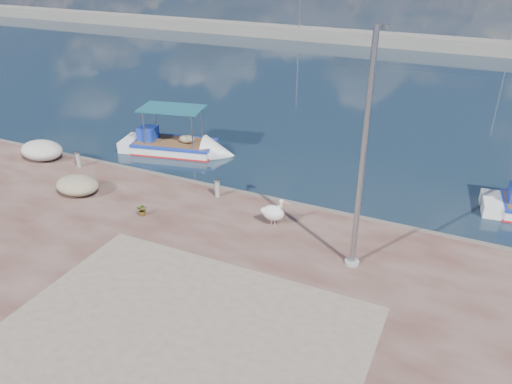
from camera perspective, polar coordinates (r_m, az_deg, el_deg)
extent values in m
plane|color=#162635|center=(15.57, -6.03, -10.06)|extent=(1400.00, 1400.00, 0.00)
cube|color=gray|center=(12.91, -9.18, -16.62)|extent=(9.00, 7.00, 0.01)
cube|color=gray|center=(51.69, 17.97, 15.99)|extent=(120.00, 2.20, 1.20)
cube|color=white|center=(24.85, -9.22, 4.71)|extent=(5.69, 2.88, 0.89)
cube|color=#1832A1|center=(24.71, -9.29, 5.57)|extent=(4.21, 2.62, 0.13)
cube|color=red|center=(24.87, -9.21, 4.60)|extent=(4.21, 2.60, 0.11)
cube|color=#1832A1|center=(25.10, -12.25, 6.56)|extent=(1.00, 1.00, 0.66)
cube|color=#164A5B|center=(24.14, -9.59, 9.40)|extent=(3.28, 2.28, 0.07)
cylinder|color=tan|center=(17.26, 1.77, -3.34)|extent=(0.03, 0.03, 0.26)
cylinder|color=tan|center=(17.24, 2.19, -3.39)|extent=(0.03, 0.03, 0.26)
ellipsoid|color=silver|center=(17.08, 1.99, -2.40)|extent=(0.85, 0.61, 0.55)
cylinder|color=silver|center=(16.90, 2.80, -1.68)|extent=(0.20, 0.13, 0.47)
sphere|color=silver|center=(16.80, 2.94, -1.09)|extent=(0.16, 0.16, 0.16)
cone|color=#CA654E|center=(16.79, 3.55, -1.28)|extent=(0.38, 0.15, 0.12)
cylinder|color=gray|center=(13.95, 12.12, 3.86)|extent=(0.16, 0.16, 7.00)
cylinder|color=gray|center=(15.60, 10.90, -7.88)|extent=(0.44, 0.44, 0.10)
cube|color=gray|center=(13.67, 14.23, 17.85)|extent=(0.35, 0.18, 0.12)
cylinder|color=gray|center=(19.05, -4.44, 0.43)|extent=(0.18, 0.18, 0.70)
cylinder|color=gray|center=(18.90, -4.48, 1.38)|extent=(0.24, 0.24, 0.06)
cylinder|color=gray|center=(22.91, -19.65, 3.53)|extent=(0.17, 0.17, 0.66)
cylinder|color=gray|center=(22.79, -19.78, 4.30)|extent=(0.23, 0.23, 0.06)
imported|color=#33722D|center=(18.21, -12.83, -2.00)|extent=(0.48, 0.44, 0.44)
ellipsoid|color=#C1B88F|center=(20.46, -19.72, 0.75)|extent=(1.75, 1.36, 0.68)
ellipsoid|color=silver|center=(24.29, -23.28, 4.41)|extent=(2.02, 1.47, 0.83)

